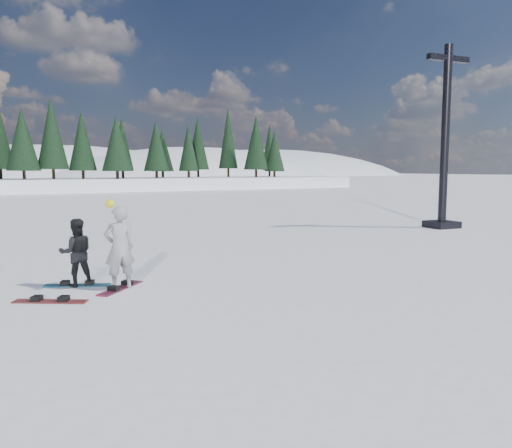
{
  "coord_description": "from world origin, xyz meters",
  "views": [
    {
      "loc": [
        -2.75,
        -11.14,
        2.71
      ],
      "look_at": [
        4.12,
        1.63,
        1.1
      ],
      "focal_mm": 35.0,
      "sensor_mm": 36.0,
      "label": 1
    }
  ],
  "objects_px": {
    "lift_tower": "(444,155)",
    "snowboarder_man": "(76,253)",
    "snowboarder_woman": "(119,247)",
    "snowboard_loose_b": "(50,301)"
  },
  "relations": [
    {
      "from": "snowboarder_man",
      "to": "snowboarder_woman",
      "type": "bearing_deg",
      "value": 140.31
    },
    {
      "from": "lift_tower",
      "to": "snowboarder_man",
      "type": "relative_size",
      "value": 5.22
    },
    {
      "from": "snowboarder_man",
      "to": "snowboard_loose_b",
      "type": "height_order",
      "value": "snowboarder_man"
    },
    {
      "from": "snowboard_loose_b",
      "to": "snowboarder_woman",
      "type": "bearing_deg",
      "value": 47.78
    },
    {
      "from": "snowboarder_man",
      "to": "snowboard_loose_b",
      "type": "relative_size",
      "value": 1.05
    },
    {
      "from": "lift_tower",
      "to": "snowboarder_man",
      "type": "xyz_separation_m",
      "value": [
        -16.69,
        -4.13,
        -2.56
      ]
    },
    {
      "from": "snowboarder_woman",
      "to": "snowboard_loose_b",
      "type": "xyz_separation_m",
      "value": [
        -1.53,
        -0.47,
        -0.94
      ]
    },
    {
      "from": "snowboard_loose_b",
      "to": "lift_tower",
      "type": "bearing_deg",
      "value": 47.81
    },
    {
      "from": "lift_tower",
      "to": "snowboarder_woman",
      "type": "xyz_separation_m",
      "value": [
        -15.87,
        -4.87,
        -2.39
      ]
    },
    {
      "from": "snowboarder_woman",
      "to": "lift_tower",
      "type": "bearing_deg",
      "value": -167.3
    }
  ]
}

